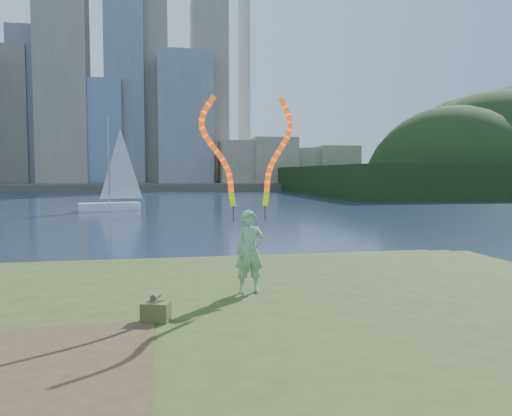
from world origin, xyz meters
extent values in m
plane|color=#18243C|center=(0.00, 0.00, 0.00)|extent=(320.00, 320.00, 0.00)
cube|color=#39491A|center=(0.00, -2.50, 0.15)|extent=(20.00, 18.00, 0.30)
cube|color=#39491A|center=(0.00, -2.20, 0.40)|extent=(17.00, 15.00, 0.30)
cube|color=#39491A|center=(0.00, -2.00, 0.65)|extent=(14.00, 12.00, 0.30)
cube|color=#47331E|center=(-2.20, -3.20, 0.81)|extent=(3.20, 3.00, 0.02)
cube|color=#4F4A3A|center=(0.00, 95.00, 0.60)|extent=(320.00, 40.00, 1.20)
cylinder|color=silver|center=(18.00, 102.00, 30.20)|extent=(2.80, 2.80, 58.00)
imported|color=#207C2E|center=(1.10, -0.17, 1.56)|extent=(0.59, 0.42, 1.53)
cylinder|color=black|center=(0.81, -0.10, 2.26)|extent=(0.02, 0.02, 0.30)
cylinder|color=black|center=(1.41, -0.03, 2.26)|extent=(0.02, 0.02, 0.30)
cube|color=brown|center=(-0.59, -1.66, 0.94)|extent=(0.47, 0.38, 0.29)
cylinder|color=brown|center=(-0.59, -1.47, 1.14)|extent=(0.17, 0.29, 0.10)
cube|color=white|center=(-4.64, 32.67, 0.28)|extent=(4.95, 2.50, 0.66)
cylinder|color=gray|center=(-4.64, 32.67, 3.98)|extent=(0.13, 0.13, 7.20)
camera|label=1|loc=(-0.48, -9.12, 3.01)|focal=35.00mm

